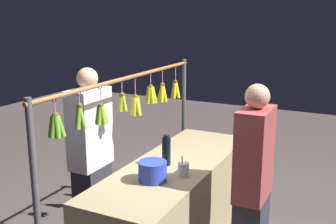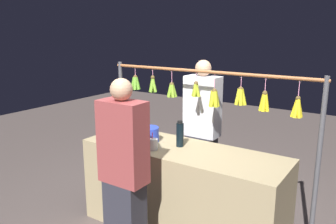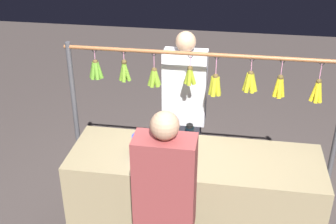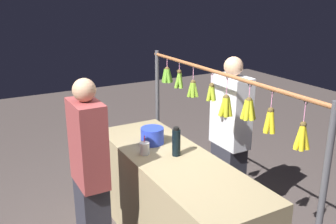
{
  "view_description": "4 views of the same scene",
  "coord_description": "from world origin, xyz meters",
  "px_view_note": "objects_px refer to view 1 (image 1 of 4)",
  "views": [
    {
      "loc": [
        2.88,
        1.38,
        2.08
      ],
      "look_at": [
        0.12,
        0.0,
        1.32
      ],
      "focal_mm": 44.04,
      "sensor_mm": 36.0,
      "label": 1
    },
    {
      "loc": [
        -1.62,
        2.65,
        1.95
      ],
      "look_at": [
        0.16,
        0.0,
        1.19
      ],
      "focal_mm": 37.18,
      "sensor_mm": 36.0,
      "label": 2
    },
    {
      "loc": [
        -0.24,
        2.86,
        2.76
      ],
      "look_at": [
        0.21,
        0.0,
        1.23
      ],
      "focal_mm": 46.99,
      "sensor_mm": 36.0,
      "label": 3
    },
    {
      "loc": [
        -2.47,
        1.44,
        2.19
      ],
      "look_at": [
        0.11,
        0.0,
        1.24
      ],
      "focal_mm": 40.17,
      "sensor_mm": 36.0,
      "label": 4
    }
  ],
  "objects_px": {
    "water_bottle": "(166,151)",
    "vendor_person": "(91,163)",
    "customer_person": "(252,193)",
    "drink_cup": "(183,169)",
    "blue_bucket": "(153,171)"
  },
  "relations": [
    {
      "from": "water_bottle",
      "to": "drink_cup",
      "type": "bearing_deg",
      "value": 55.4
    },
    {
      "from": "drink_cup",
      "to": "customer_person",
      "type": "xyz_separation_m",
      "value": [
        -0.09,
        0.51,
        -0.12
      ]
    },
    {
      "from": "vendor_person",
      "to": "customer_person",
      "type": "height_order",
      "value": "vendor_person"
    },
    {
      "from": "water_bottle",
      "to": "vendor_person",
      "type": "distance_m",
      "value": 0.7
    },
    {
      "from": "water_bottle",
      "to": "customer_person",
      "type": "relative_size",
      "value": 0.16
    },
    {
      "from": "water_bottle",
      "to": "vendor_person",
      "type": "xyz_separation_m",
      "value": [
        0.12,
        -0.67,
        -0.17
      ]
    },
    {
      "from": "water_bottle",
      "to": "vendor_person",
      "type": "height_order",
      "value": "vendor_person"
    },
    {
      "from": "blue_bucket",
      "to": "customer_person",
      "type": "xyz_separation_m",
      "value": [
        -0.27,
        0.68,
        -0.15
      ]
    },
    {
      "from": "water_bottle",
      "to": "drink_cup",
      "type": "xyz_separation_m",
      "value": [
        0.15,
        0.22,
        -0.07
      ]
    },
    {
      "from": "water_bottle",
      "to": "customer_person",
      "type": "xyz_separation_m",
      "value": [
        0.07,
        0.74,
        -0.19
      ]
    },
    {
      "from": "water_bottle",
      "to": "blue_bucket",
      "type": "bearing_deg",
      "value": 9.56
    },
    {
      "from": "blue_bucket",
      "to": "water_bottle",
      "type": "bearing_deg",
      "value": -170.44
    },
    {
      "from": "vendor_person",
      "to": "customer_person",
      "type": "distance_m",
      "value": 1.41
    },
    {
      "from": "drink_cup",
      "to": "vendor_person",
      "type": "relative_size",
      "value": 0.1
    },
    {
      "from": "water_bottle",
      "to": "blue_bucket",
      "type": "height_order",
      "value": "water_bottle"
    }
  ]
}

